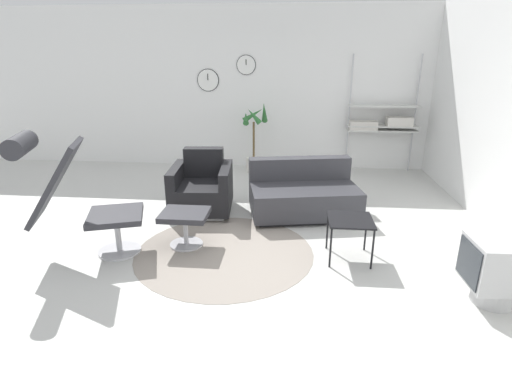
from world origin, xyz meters
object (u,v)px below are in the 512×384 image
(shelf_unit, at_px, (381,122))
(crt_television, at_px, (497,269))
(couch_low, at_px, (303,195))
(armchair_red, at_px, (202,189))
(potted_plant, at_px, (254,144))
(side_table, at_px, (350,223))
(ottoman, at_px, (185,220))
(lounge_chair, at_px, (69,187))

(shelf_unit, bearing_deg, crt_television, -87.29)
(couch_low, height_order, crt_television, couch_low)
(armchair_red, height_order, potted_plant, potted_plant)
(side_table, distance_m, crt_television, 1.30)
(ottoman, relative_size, shelf_unit, 0.25)
(ottoman, distance_m, side_table, 1.74)
(ottoman, xyz_separation_m, shelf_unit, (2.65, 3.18, 0.59))
(lounge_chair, distance_m, crt_television, 3.94)
(armchair_red, xyz_separation_m, side_table, (1.77, -1.17, 0.10))
(crt_television, bearing_deg, armchair_red, 55.54)
(couch_low, distance_m, potted_plant, 2.10)
(lounge_chair, height_order, ottoman, lounge_chair)
(couch_low, height_order, potted_plant, potted_plant)
(ottoman, height_order, shelf_unit, shelf_unit)
(lounge_chair, relative_size, ottoman, 2.58)
(crt_television, xyz_separation_m, shelf_unit, (-0.19, 4.00, 0.57))
(lounge_chair, height_order, shelf_unit, shelf_unit)
(ottoman, bearing_deg, armchair_red, 92.35)
(lounge_chair, bearing_deg, shelf_unit, 115.40)
(armchair_red, relative_size, shelf_unit, 0.43)
(crt_television, height_order, potted_plant, potted_plant)
(ottoman, height_order, potted_plant, potted_plant)
(lounge_chair, distance_m, couch_low, 2.77)
(armchair_red, xyz_separation_m, crt_television, (2.88, -1.85, 0.02))
(couch_low, relative_size, side_table, 3.37)
(armchair_red, bearing_deg, crt_television, 142.84)
(ottoman, height_order, crt_television, crt_television)
(armchair_red, xyz_separation_m, couch_low, (1.33, 0.01, -0.04))
(lounge_chair, distance_m, side_table, 2.81)
(potted_plant, bearing_deg, armchair_red, -104.84)
(armchair_red, bearing_deg, side_table, 141.98)
(ottoman, bearing_deg, lounge_chair, -161.80)
(side_table, relative_size, crt_television, 0.77)
(side_table, xyz_separation_m, shelf_unit, (0.92, 3.32, 0.50))
(ottoman, bearing_deg, shelf_unit, 50.18)
(armchair_red, bearing_deg, shelf_unit, -145.94)
(side_table, bearing_deg, couch_low, 110.44)
(lounge_chair, height_order, crt_television, lounge_chair)
(crt_television, bearing_deg, potted_plant, 30.29)
(lounge_chair, bearing_deg, side_table, 75.98)
(ottoman, relative_size, side_table, 1.13)
(lounge_chair, relative_size, crt_television, 2.27)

